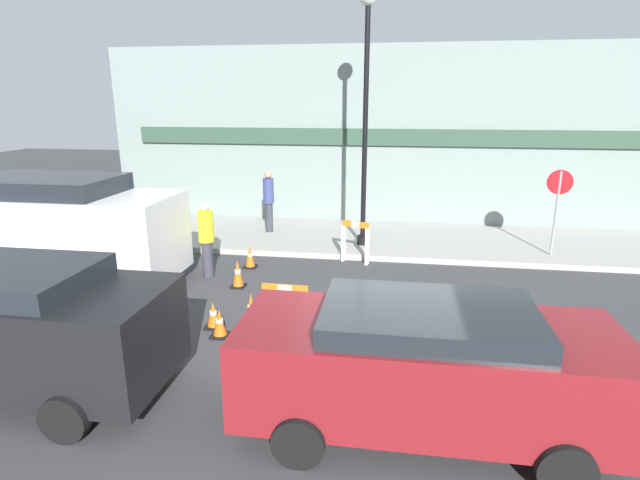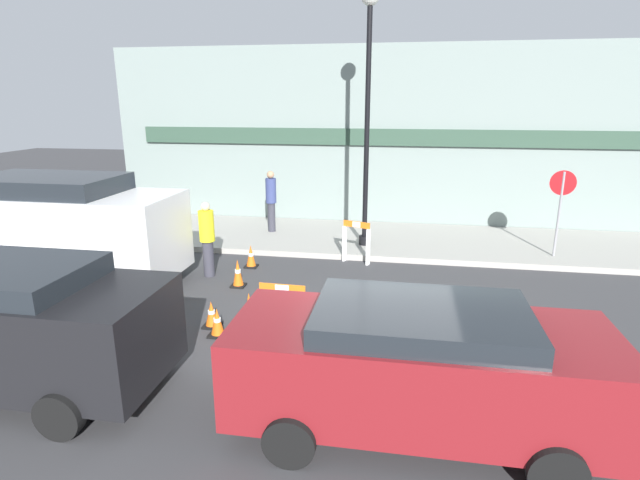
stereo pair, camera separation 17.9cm
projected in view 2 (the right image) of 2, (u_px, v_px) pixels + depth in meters
ground_plane at (374, 348)px, 8.15m from camera, size 60.00×60.00×0.00m
sidewalk_slab at (389, 240)px, 14.13m from camera, size 18.00×3.66×0.15m
storefront_facade at (395, 139)px, 15.20m from camera, size 18.00×0.22×5.50m
streetlamp_post at (368, 89)px, 12.34m from camera, size 0.44×0.44×6.33m
stop_sign at (561, 199)px, 12.05m from camera, size 0.60×0.09×2.14m
barricade_0 at (283, 310)px, 8.32m from camera, size 0.79×0.16×0.98m
barricade_1 at (356, 241)px, 12.23m from camera, size 0.71×0.36×1.05m
traffic_cone_0 at (217, 323)px, 8.50m from camera, size 0.30×0.30×0.50m
traffic_cone_1 at (212, 315)px, 8.84m from camera, size 0.30×0.30×0.49m
traffic_cone_2 at (251, 257)px, 11.99m from camera, size 0.30×0.30×0.55m
traffic_cone_3 at (249, 310)px, 8.86m from camera, size 0.30×0.30×0.63m
traffic_cone_4 at (238, 274)px, 10.74m from camera, size 0.30×0.30×0.61m
person_worker at (207, 237)px, 11.22m from camera, size 0.41×0.41×1.72m
person_pedestrian at (271, 199)px, 14.51m from camera, size 0.33×0.33×1.78m
parked_car_0 at (4, 321)px, 6.76m from camera, size 4.42×1.93×1.82m
parked_car_1 at (419, 362)px, 5.88m from camera, size 4.45×1.90×1.62m
work_van at (52, 226)px, 10.72m from camera, size 5.48×2.16×2.37m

